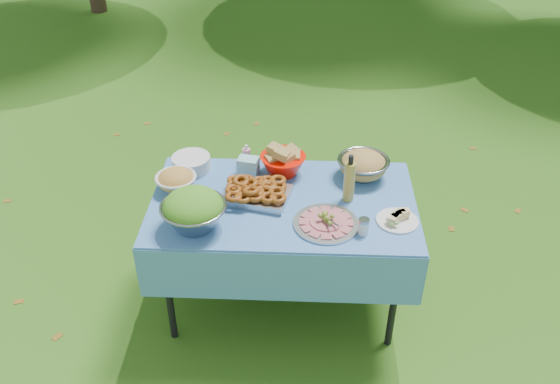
# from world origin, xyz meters

# --- Properties ---
(ground) EXTENTS (80.00, 80.00, 0.00)m
(ground) POSITION_xyz_m (0.00, 0.00, 0.00)
(ground) COLOR #1C3E0B
(ground) RESTS_ON ground
(picnic_table) EXTENTS (1.46, 0.86, 0.76)m
(picnic_table) POSITION_xyz_m (0.00, 0.00, 0.38)
(picnic_table) COLOR #84BAFF
(picnic_table) RESTS_ON ground
(salad_bowl) EXTENTS (0.34, 0.34, 0.22)m
(salad_bowl) POSITION_xyz_m (-0.45, -0.25, 0.87)
(salad_bowl) COLOR gray
(salad_bowl) RESTS_ON picnic_table
(pasta_bowl_white) EXTENTS (0.26, 0.26, 0.13)m
(pasta_bowl_white) POSITION_xyz_m (-0.61, 0.09, 0.82)
(pasta_bowl_white) COLOR silver
(pasta_bowl_white) RESTS_ON picnic_table
(plate_stack) EXTENTS (0.26, 0.26, 0.08)m
(plate_stack) POSITION_xyz_m (-0.56, 0.31, 0.80)
(plate_stack) COLOR silver
(plate_stack) RESTS_ON picnic_table
(wipes_box) EXTENTS (0.13, 0.11, 0.11)m
(wipes_box) POSITION_xyz_m (-0.21, 0.27, 0.81)
(wipes_box) COLOR #8FD2DE
(wipes_box) RESTS_ON picnic_table
(sanitizer_bottle) EXTENTS (0.06, 0.06, 0.14)m
(sanitizer_bottle) POSITION_xyz_m (-0.23, 0.36, 0.83)
(sanitizer_bottle) COLOR pink
(sanitizer_bottle) RESTS_ON picnic_table
(bread_bowl) EXTENTS (0.35, 0.35, 0.18)m
(bread_bowl) POSITION_xyz_m (-0.01, 0.29, 0.85)
(bread_bowl) COLOR #F81201
(bread_bowl) RESTS_ON picnic_table
(pasta_bowl_steel) EXTENTS (0.33, 0.33, 0.16)m
(pasta_bowl_steel) POSITION_xyz_m (0.45, 0.27, 0.84)
(pasta_bowl_steel) COLOR gray
(pasta_bowl_steel) RESTS_ON picnic_table
(fried_tray) EXTENTS (0.40, 0.32, 0.08)m
(fried_tray) POSITION_xyz_m (-0.15, 0.02, 0.80)
(fried_tray) COLOR #AFB0B3
(fried_tray) RESTS_ON picnic_table
(charcuterie_platter) EXTENTS (0.35, 0.35, 0.08)m
(charcuterie_platter) POSITION_xyz_m (0.23, -0.20, 0.80)
(charcuterie_platter) COLOR #B5B9BC
(charcuterie_platter) RESTS_ON picnic_table
(oil_bottle) EXTENTS (0.07, 0.07, 0.28)m
(oil_bottle) POSITION_xyz_m (0.36, 0.03, 0.90)
(oil_bottle) COLOR #AB9538
(oil_bottle) RESTS_ON picnic_table
(cheese_plate) EXTENTS (0.26, 0.26, 0.06)m
(cheese_plate) POSITION_xyz_m (0.61, -0.16, 0.79)
(cheese_plate) COLOR silver
(cheese_plate) RESTS_ON picnic_table
(shaker) EXTENTS (0.06, 0.06, 0.09)m
(shaker) POSITION_xyz_m (0.42, -0.26, 0.81)
(shaker) COLOR silver
(shaker) RESTS_ON picnic_table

